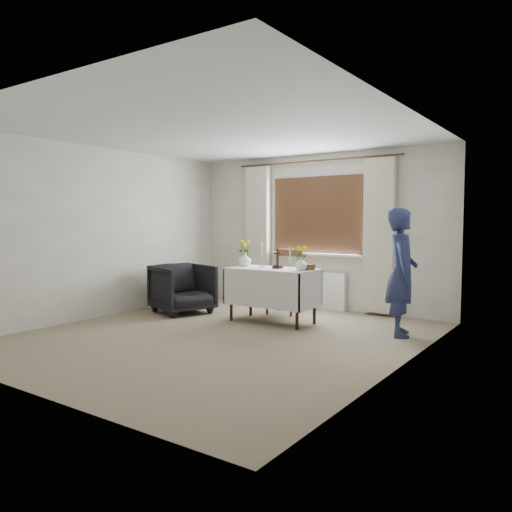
{
  "coord_description": "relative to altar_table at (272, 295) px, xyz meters",
  "views": [
    {
      "loc": [
        3.81,
        -4.75,
        1.42
      ],
      "look_at": [
        -0.08,
        0.87,
        0.94
      ],
      "focal_mm": 35.0,
      "sensor_mm": 36.0,
      "label": 1
    }
  ],
  "objects": [
    {
      "name": "ground",
      "position": [
        -0.06,
        -1.07,
        -0.38
      ],
      "size": [
        5.0,
        5.0,
        0.0
      ],
      "primitive_type": "plane",
      "color": "gray",
      "rests_on": "ground"
    },
    {
      "name": "altar_table",
      "position": [
        0.0,
        0.0,
        0.0
      ],
      "size": [
        1.24,
        0.64,
        0.76
      ],
      "primitive_type": "cube",
      "color": "white",
      "rests_on": "ground"
    },
    {
      "name": "wooden_chair",
      "position": [
        -0.21,
        0.67,
        0.11
      ],
      "size": [
        0.52,
        0.52,
        0.99
      ],
      "primitive_type": null,
      "rotation": [
        0.0,
        0.0,
        0.14
      ],
      "color": "#4E2D1A",
      "rests_on": "ground"
    },
    {
      "name": "armchair",
      "position": [
        -1.53,
        -0.18,
        -0.0
      ],
      "size": [
        1.05,
        1.03,
        0.76
      ],
      "primitive_type": "imported",
      "rotation": [
        0.0,
        0.0,
        1.24
      ],
      "color": "black",
      "rests_on": "ground"
    },
    {
      "name": "person",
      "position": [
        1.75,
        0.23,
        0.41
      ],
      "size": [
        0.57,
        0.68,
        1.58
      ],
      "primitive_type": "imported",
      "rotation": [
        0.0,
        0.0,
        1.97
      ],
      "color": "navy",
      "rests_on": "ground"
    },
    {
      "name": "radiator",
      "position": [
        -0.06,
        1.35,
        -0.08
      ],
      "size": [
        1.1,
        0.1,
        0.6
      ],
      "primitive_type": "cube",
      "color": "white",
      "rests_on": "ground"
    },
    {
      "name": "wooden_cross",
      "position": [
        0.07,
        0.03,
        0.52
      ],
      "size": [
        0.14,
        0.11,
        0.28
      ],
      "primitive_type": null,
      "rotation": [
        0.0,
        0.0,
        -0.13
      ],
      "color": "black",
      "rests_on": "altar_table"
    },
    {
      "name": "candlestick_left",
      "position": [
        -0.19,
        0.01,
        0.56
      ],
      "size": [
        0.13,
        0.13,
        0.36
      ],
      "primitive_type": null,
      "rotation": [
        0.0,
        0.0,
        -0.3
      ],
      "color": "white",
      "rests_on": "altar_table"
    },
    {
      "name": "candlestick_right",
      "position": [
        0.28,
        0.02,
        0.53
      ],
      "size": [
        0.09,
        0.09,
        0.3
      ],
      "primitive_type": null,
      "rotation": [
        0.0,
        0.0,
        0.04
      ],
      "color": "white",
      "rests_on": "altar_table"
    },
    {
      "name": "flower_vase_left",
      "position": [
        -0.52,
        0.06,
        0.48
      ],
      "size": [
        0.23,
        0.23,
        0.2
      ],
      "primitive_type": "imported",
      "rotation": [
        0.0,
        0.0,
        -0.24
      ],
      "color": "white",
      "rests_on": "altar_table"
    },
    {
      "name": "flower_vase_right",
      "position": [
        0.47,
        -0.03,
        0.47
      ],
      "size": [
        0.17,
        0.17,
        0.17
      ],
      "primitive_type": "imported",
      "rotation": [
        0.0,
        0.0,
        0.06
      ],
      "color": "white",
      "rests_on": "altar_table"
    },
    {
      "name": "wicker_basket",
      "position": [
        0.5,
        0.12,
        0.42
      ],
      "size": [
        0.23,
        0.23,
        0.08
      ],
      "primitive_type": "cylinder",
      "rotation": [
        0.0,
        0.0,
        -0.12
      ],
      "color": "brown",
      "rests_on": "altar_table"
    }
  ]
}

